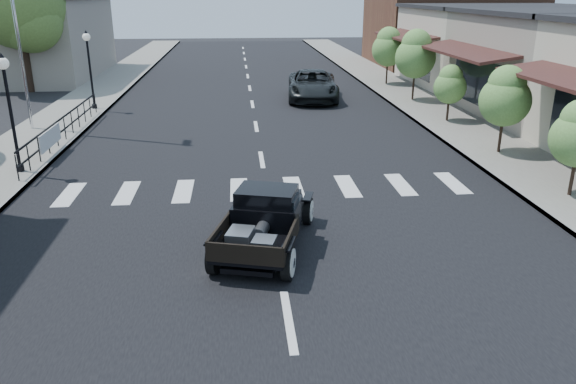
{
  "coord_description": "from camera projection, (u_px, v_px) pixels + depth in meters",
  "views": [
    {
      "loc": [
        -0.79,
        -11.44,
        5.47
      ],
      "look_at": [
        0.35,
        0.94,
        1.0
      ],
      "focal_mm": 35.0,
      "sensor_mm": 36.0,
      "label": 1
    }
  ],
  "objects": [
    {
      "name": "small_tree_b",
      "position": [
        504.0,
        111.0,
        19.17
      ],
      "size": [
        1.73,
        1.73,
        2.88
      ],
      "primitive_type": null,
      "color": "#55873E",
      "rests_on": "sidewalk_right"
    },
    {
      "name": "storefront_far",
      "position": [
        498.0,
        47.0,
        33.78
      ],
      "size": [
        10.0,
        9.0,
        4.5
      ],
      "primitive_type": "cube",
      "color": "beige",
      "rests_on": "ground"
    },
    {
      "name": "second_car",
      "position": [
        313.0,
        85.0,
        29.57
      ],
      "size": [
        3.03,
        5.69,
        1.52
      ],
      "primitive_type": "imported",
      "rotation": [
        0.0,
        0.0,
        -0.1
      ],
      "color": "black",
      "rests_on": "ground"
    },
    {
      "name": "road",
      "position": [
        254.0,
        112.0,
        26.69
      ],
      "size": [
        14.0,
        80.0,
        0.02
      ],
      "primitive_type": "cube",
      "color": "black",
      "rests_on": "ground"
    },
    {
      "name": "ground",
      "position": [
        276.0,
        248.0,
        12.64
      ],
      "size": [
        120.0,
        120.0,
        0.0
      ],
      "primitive_type": "plane",
      "color": "black",
      "rests_on": "ground"
    },
    {
      "name": "far_building_right",
      "position": [
        448.0,
        18.0,
        42.77
      ],
      "size": [
        11.0,
        10.0,
        7.0
      ],
      "primitive_type": "cube",
      "color": "brown",
      "rests_on": "ground"
    },
    {
      "name": "sidewalk_right",
      "position": [
        428.0,
        108.0,
        27.4
      ],
      "size": [
        3.0,
        80.0,
        0.15
      ],
      "primitive_type": "cube",
      "color": "gray",
      "rests_on": "ground"
    },
    {
      "name": "big_tree_far",
      "position": [
        21.0,
        25.0,
        30.92
      ],
      "size": [
        5.05,
        5.05,
        7.42
      ],
      "primitive_type": null,
      "color": "#517030",
      "rests_on": "ground"
    },
    {
      "name": "low_building_left",
      "position": [
        17.0,
        39.0,
        36.74
      ],
      "size": [
        10.0,
        12.0,
        5.0
      ],
      "primitive_type": "cube",
      "color": "gray",
      "rests_on": "ground"
    },
    {
      "name": "road_markings",
      "position": [
        258.0,
        139.0,
        22.01
      ],
      "size": [
        12.0,
        60.0,
        0.06
      ],
      "primitive_type": null,
      "color": "silver",
      "rests_on": "ground"
    },
    {
      "name": "lamp_post_c",
      "position": [
        90.0,
        70.0,
        26.32
      ],
      "size": [
        0.36,
        0.36,
        3.61
      ],
      "primitive_type": null,
      "color": "black",
      "rests_on": "sidewalk_left"
    },
    {
      "name": "hotrod_pickup",
      "position": [
        265.0,
        219.0,
        12.45
      ],
      "size": [
        2.86,
        4.34,
        1.38
      ],
      "primitive_type": null,
      "rotation": [
        0.0,
        0.0,
        -0.27
      ],
      "color": "black",
      "rests_on": "ground"
    },
    {
      "name": "small_tree_d",
      "position": [
        415.0,
        66.0,
        28.54
      ],
      "size": [
        2.05,
        2.05,
        3.41
      ],
      "primitive_type": null,
      "color": "#55873E",
      "rests_on": "sidewalk_right"
    },
    {
      "name": "lamp_post_b",
      "position": [
        11.0,
        114.0,
        16.94
      ],
      "size": [
        0.36,
        0.36,
        3.61
      ],
      "primitive_type": null,
      "color": "black",
      "rests_on": "sidewalk_left"
    },
    {
      "name": "small_tree_e",
      "position": [
        388.0,
        57.0,
        33.55
      ],
      "size": [
        1.93,
        1.93,
        3.21
      ],
      "primitive_type": null,
      "color": "#55873E",
      "rests_on": "sidewalk_right"
    },
    {
      "name": "railing",
      "position": [
        64.0,
        126.0,
        21.16
      ],
      "size": [
        0.08,
        10.0,
        1.0
      ],
      "primitive_type": null,
      "color": "black",
      "rests_on": "sidewalk_left"
    },
    {
      "name": "small_tree_c",
      "position": [
        449.0,
        94.0,
        24.02
      ],
      "size": [
        1.38,
        1.38,
        2.3
      ],
      "primitive_type": null,
      "color": "#55873E",
      "rests_on": "sidewalk_right"
    },
    {
      "name": "banner",
      "position": [
        51.0,
        145.0,
        19.36
      ],
      "size": [
        0.04,
        2.2,
        0.6
      ],
      "primitive_type": null,
      "color": "silver",
      "rests_on": "sidewalk_left"
    },
    {
      "name": "sidewalk_left",
      "position": [
        70.0,
        114.0,
        25.94
      ],
      "size": [
        3.0,
        80.0,
        0.15
      ],
      "primitive_type": "cube",
      "color": "gray",
      "rests_on": "ground"
    }
  ]
}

